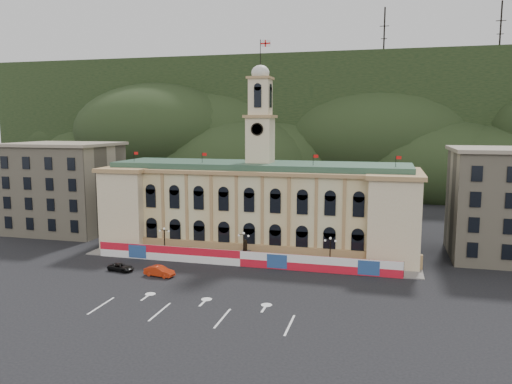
% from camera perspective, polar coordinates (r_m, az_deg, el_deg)
% --- Properties ---
extents(ground, '(260.00, 260.00, 0.00)m').
position_cam_1_polar(ground, '(66.93, -5.51, -11.96)').
color(ground, black).
rests_on(ground, ground).
extents(lane_markings, '(26.00, 10.00, 0.02)m').
position_cam_1_polar(lane_markings, '(62.56, -7.13, -13.44)').
color(lane_markings, white).
rests_on(lane_markings, ground).
extents(hill_ridge, '(230.00, 80.00, 64.00)m').
position_cam_1_polar(hill_ridge, '(182.35, 7.77, 6.85)').
color(hill_ridge, black).
rests_on(hill_ridge, ground).
extents(city_hall, '(56.20, 17.60, 37.10)m').
position_cam_1_polar(city_hall, '(90.60, 0.43, -1.52)').
color(city_hall, beige).
rests_on(city_hall, ground).
extents(side_building_left, '(21.00, 17.00, 18.60)m').
position_cam_1_polar(side_building_left, '(111.71, -21.04, 0.52)').
color(side_building_left, tan).
rests_on(side_building_left, ground).
extents(hoarding_fence, '(50.00, 0.44, 2.50)m').
position_cam_1_polar(hoarding_fence, '(80.17, -1.76, -7.61)').
color(hoarding_fence, red).
rests_on(hoarding_fence, ground).
extents(pavement, '(56.00, 5.50, 0.16)m').
position_cam_1_polar(pavement, '(82.98, -1.27, -7.91)').
color(pavement, slate).
rests_on(pavement, ground).
extents(statue, '(1.40, 1.40, 3.72)m').
position_cam_1_polar(statue, '(82.92, -1.22, -7.13)').
color(statue, '#595651').
rests_on(statue, ground).
extents(lamp_left, '(1.96, 0.44, 5.15)m').
position_cam_1_polar(lamp_left, '(86.33, -10.43, -5.36)').
color(lamp_left, black).
rests_on(lamp_left, ground).
extents(lamp_center, '(1.96, 0.44, 5.15)m').
position_cam_1_polar(lamp_center, '(81.51, -1.42, -6.02)').
color(lamp_center, black).
rests_on(lamp_center, ground).
extents(lamp_right, '(1.96, 0.44, 5.15)m').
position_cam_1_polar(lamp_right, '(78.92, 8.47, -6.58)').
color(lamp_right, black).
rests_on(lamp_right, ground).
extents(red_sedan, '(3.00, 5.14, 1.53)m').
position_cam_1_polar(red_sedan, '(76.58, -10.99, -8.88)').
color(red_sedan, '#B8290D').
rests_on(red_sedan, ground).
extents(black_suv, '(3.22, 4.76, 1.16)m').
position_cam_1_polar(black_suv, '(80.55, -15.18, -8.31)').
color(black_suv, black).
rests_on(black_suv, ground).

